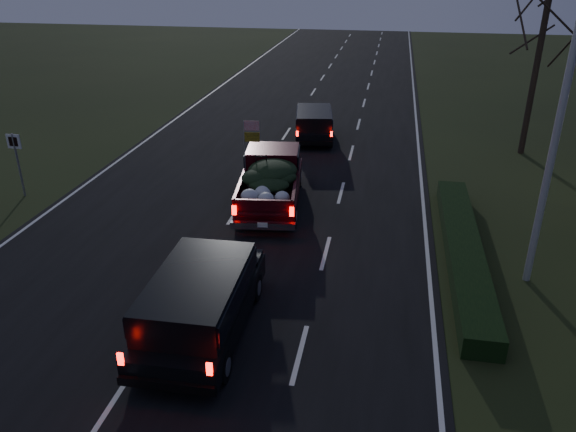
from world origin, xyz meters
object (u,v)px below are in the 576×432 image
(lead_suv, at_px, (314,122))
(rear_suv, at_px, (200,298))
(light_pole, at_px, (566,90))
(pickup_truck, at_px, (271,177))

(lead_suv, height_order, rear_suv, rear_suv)
(light_pole, bearing_deg, pickup_truck, 154.61)
(light_pole, bearing_deg, lead_suv, 122.87)
(rear_suv, bearing_deg, light_pole, 25.71)
(light_pole, xyz_separation_m, rear_suv, (-8.38, -4.22, -4.39))
(light_pole, height_order, lead_suv, light_pole)
(light_pole, xyz_separation_m, lead_suv, (-7.97, 12.32, -4.55))
(light_pole, bearing_deg, rear_suv, -153.26)
(light_pole, relative_size, lead_suv, 2.04)
(light_pole, xyz_separation_m, pickup_truck, (-8.40, 3.98, -4.42))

